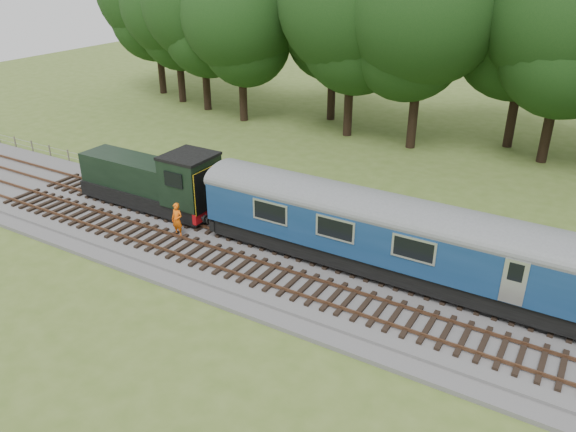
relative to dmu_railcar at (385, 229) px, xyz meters
The scene contains 9 objects.
ground 5.98m from the dmu_railcar, 164.92° to the right, with size 120.00×120.00×0.00m, color #4B6224.
ballast 5.91m from the dmu_railcar, 164.92° to the right, with size 70.00×7.00×0.35m, color #4C4C4F.
track_north 5.64m from the dmu_railcar, behind, with size 67.20×2.40×0.21m.
track_south 6.39m from the dmu_railcar, 150.00° to the right, with size 67.20×2.40×0.21m.
fence 6.59m from the dmu_railcar, 149.18° to the left, with size 64.00×0.12×1.00m, color #6B6054, non-canonical shape.
tree_line 21.40m from the dmu_railcar, 104.16° to the left, with size 70.00×8.00×18.00m, color black, non-canonical shape.
dmu_railcar is the anchor object (origin of this frame).
shunter_loco 13.94m from the dmu_railcar, behind, with size 8.91×2.60×3.38m.
worker 10.82m from the dmu_railcar, 169.16° to the right, with size 0.67×0.44×1.83m, color #FF620D.
Camera 1 is at (12.91, -19.99, 13.97)m, focal length 35.00 mm.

